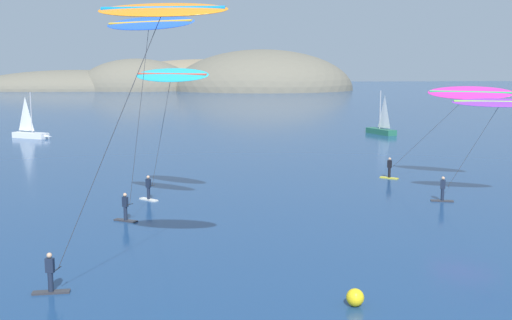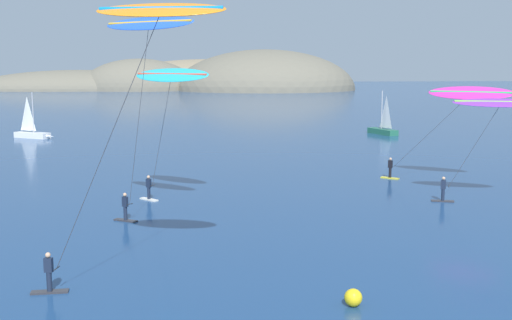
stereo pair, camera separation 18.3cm
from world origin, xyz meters
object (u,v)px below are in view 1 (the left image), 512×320
object	(u,v)px
sailboat_near	(380,129)
kitesurfer_magenta	(465,98)
sailboat_far	(32,133)
kitesurfer_blue	(147,39)
kitesurfer_purple	(497,109)
kitesurfer_orange	(153,32)
marker_buoy	(355,297)
kitesurfer_cyan	(169,83)

from	to	relation	value
sailboat_near	kitesurfer_magenta	world-z (taller)	kitesurfer_magenta
sailboat_far	kitesurfer_blue	xyz separation A→B (m)	(17.24, -45.18, 9.98)
sailboat_far	kitesurfer_purple	bearing A→B (deg)	-46.67
kitesurfer_orange	kitesurfer_blue	world-z (taller)	kitesurfer_blue
sailboat_far	marker_buoy	size ratio (longest dim) A/B	8.14
kitesurfer_magenta	marker_buoy	distance (m)	28.59
sailboat_near	marker_buoy	size ratio (longest dim) A/B	8.37
kitesurfer_purple	kitesurfer_blue	xyz separation A→B (m)	(-22.18, -3.39, 4.26)
sailboat_near	kitesurfer_blue	bearing A→B (deg)	-120.86
sailboat_near	kitesurfer_orange	bearing A→B (deg)	-114.63
sailboat_near	kitesurfer_purple	size ratio (longest dim) A/B	0.83
kitesurfer_magenta	kitesurfer_cyan	size ratio (longest dim) A/B	0.97
sailboat_near	kitesurfer_magenta	size ratio (longest dim) A/B	0.67
kitesurfer_blue	marker_buoy	world-z (taller)	kitesurfer_blue
kitesurfer_magenta	kitesurfer_cyan	distance (m)	22.62
kitesurfer_blue	kitesurfer_purple	bearing A→B (deg)	8.69
kitesurfer_orange	kitesurfer_magenta	size ratio (longest dim) A/B	1.33
kitesurfer_orange	marker_buoy	xyz separation A→B (m)	(7.58, -1.67, -10.12)
sailboat_near	kitesurfer_orange	xyz separation A→B (m)	(-26.22, -57.17, 9.83)
sailboat_near	kitesurfer_magenta	distance (m)	35.80
kitesurfer_cyan	marker_buoy	xyz separation A→B (m)	(7.54, -19.10, -7.63)
kitesurfer_magenta	kitesurfer_orange	bearing A→B (deg)	-135.02
kitesurfer_orange	sailboat_near	bearing A→B (deg)	65.37
kitesurfer_cyan	sailboat_near	bearing A→B (deg)	56.63
sailboat_far	kitesurfer_orange	distance (m)	60.51
kitesurfer_purple	sailboat_near	bearing A→B (deg)	83.22
kitesurfer_magenta	marker_buoy	size ratio (longest dim) A/B	12.53
sailboat_far	kitesurfer_magenta	size ratio (longest dim) A/B	0.65
sailboat_near	marker_buoy	world-z (taller)	sailboat_near
kitesurfer_magenta	kitesurfer_cyan	world-z (taller)	kitesurfer_cyan
sailboat_near	kitesurfer_cyan	world-z (taller)	kitesurfer_cyan
sailboat_far	kitesurfer_magenta	distance (m)	53.58
sailboat_near	sailboat_far	distance (m)	44.43
sailboat_near	kitesurfer_magenta	xyz separation A→B (m)	(-4.08, -35.05, 6.01)
kitesurfer_blue	marker_buoy	bearing A→B (deg)	-57.37
kitesurfer_orange	marker_buoy	distance (m)	12.75
kitesurfer_cyan	kitesurfer_blue	bearing A→B (deg)	-99.94
kitesurfer_cyan	marker_buoy	bearing A→B (deg)	-68.46
sailboat_far	kitesurfer_cyan	distance (m)	44.07
sailboat_near	marker_buoy	bearing A→B (deg)	-107.57
sailboat_near	kitesurfer_cyan	distance (m)	48.16
kitesurfer_cyan	kitesurfer_purple	bearing A→B (deg)	-6.36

